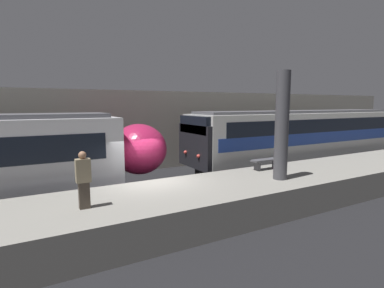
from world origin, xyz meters
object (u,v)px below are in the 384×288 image
at_px(support_pillar_near, 282,126).
at_px(person_waiting, 83,179).
at_px(train_boxy, 299,139).
at_px(platform_bench, 267,162).

bearing_deg(support_pillar_near, person_waiting, 178.09).
bearing_deg(person_waiting, train_boxy, 18.32).
distance_m(train_boxy, platform_bench, 6.31).
xyz_separation_m(train_boxy, person_waiting, (-13.27, -4.40, 0.09)).
bearing_deg(support_pillar_near, train_boxy, 36.54).
relative_size(support_pillar_near, person_waiting, 2.57).
distance_m(support_pillar_near, platform_bench, 2.40).
bearing_deg(train_boxy, support_pillar_near, -143.46).
height_order(train_boxy, person_waiting, train_boxy).
relative_size(train_boxy, person_waiting, 9.56).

